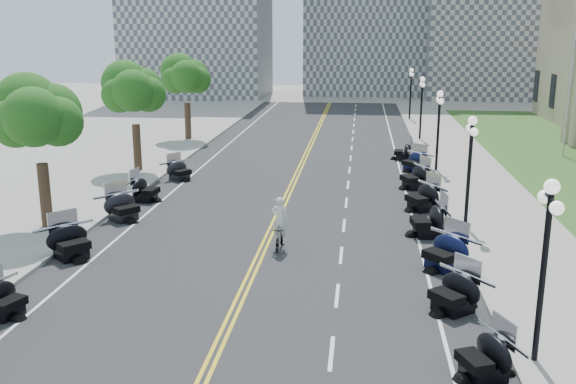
{
  "coord_description": "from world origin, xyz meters",
  "views": [
    {
      "loc": [
        3.83,
        -24.11,
        8.68
      ],
      "look_at": [
        0.84,
        2.09,
        2.0
      ],
      "focal_mm": 40.0,
      "sensor_mm": 36.0,
      "label": 1
    }
  ],
  "objects_px": {
    "motorcycle_n_3": "(485,355)",
    "bicycle": "(280,238)",
    "flagpole": "(570,85)",
    "cyclist_rider": "(279,205)"
  },
  "relations": [
    {
      "from": "flagpole",
      "to": "cyclist_rider",
      "type": "distance_m",
      "value": 27.79
    },
    {
      "from": "flagpole",
      "to": "bicycle",
      "type": "relative_size",
      "value": 6.33
    },
    {
      "from": "cyclist_rider",
      "to": "bicycle",
      "type": "bearing_deg",
      "value": -0.0
    },
    {
      "from": "motorcycle_n_3",
      "to": "bicycle",
      "type": "height_order",
      "value": "motorcycle_n_3"
    },
    {
      "from": "motorcycle_n_3",
      "to": "cyclist_rider",
      "type": "bearing_deg",
      "value": -168.69
    },
    {
      "from": "flagpole",
      "to": "cyclist_rider",
      "type": "bearing_deg",
      "value": -128.85
    },
    {
      "from": "motorcycle_n_3",
      "to": "bicycle",
      "type": "distance_m",
      "value": 11.34
    },
    {
      "from": "bicycle",
      "to": "cyclist_rider",
      "type": "xyz_separation_m",
      "value": [
        0.0,
        0.0,
        1.39
      ]
    },
    {
      "from": "flagpole",
      "to": "cyclist_rider",
      "type": "xyz_separation_m",
      "value": [
        -17.32,
        -21.5,
        -3.13
      ]
    },
    {
      "from": "flagpole",
      "to": "motorcycle_n_3",
      "type": "height_order",
      "value": "flagpole"
    }
  ]
}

